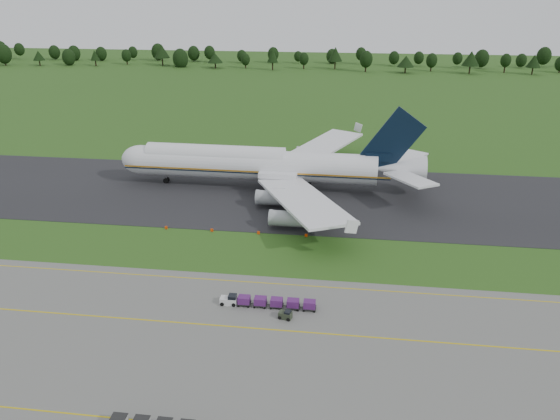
# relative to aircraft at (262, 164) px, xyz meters

# --- Properties ---
(ground) EXTENTS (600.00, 600.00, 0.00)m
(ground) POSITION_rel_aircraft_xyz_m (2.15, -32.23, -5.54)
(ground) COLOR #264D17
(ground) RESTS_ON ground
(apron) EXTENTS (300.00, 52.00, 0.06)m
(apron) POSITION_rel_aircraft_xyz_m (2.15, -66.23, -5.51)
(apron) COLOR #60605B
(apron) RESTS_ON ground
(taxiway) EXTENTS (300.00, 40.00, 0.08)m
(taxiway) POSITION_rel_aircraft_xyz_m (2.15, -4.23, -5.50)
(taxiway) COLOR black
(taxiway) RESTS_ON ground
(apron_markings) EXTENTS (300.00, 30.20, 0.01)m
(apron_markings) POSITION_rel_aircraft_xyz_m (2.15, -59.21, -5.48)
(apron_markings) COLOR #C3AC0B
(apron_markings) RESTS_ON apron
(tree_line) EXTENTS (527.18, 23.35, 11.82)m
(tree_line) POSITION_rel_aircraft_xyz_m (15.92, 186.64, 0.64)
(tree_line) COLOR black
(tree_line) RESTS_ON ground
(aircraft) EXTENTS (68.74, 67.42, 19.42)m
(aircraft) POSITION_rel_aircraft_xyz_m (0.00, 0.00, 0.00)
(aircraft) COLOR white
(aircraft) RESTS_ON ground
(baggage_train) EXTENTS (13.77, 1.46, 1.41)m
(baggage_train) POSITION_rel_aircraft_xyz_m (8.53, -48.76, -4.73)
(baggage_train) COLOR silver
(baggage_train) RESTS_ON apron
(utility_cart) EXTENTS (1.96, 1.44, 0.97)m
(utility_cart) POSITION_rel_aircraft_xyz_m (11.55, -51.34, -5.01)
(utility_cart) COLOR #2A3223
(utility_cart) RESTS_ON apron
(edge_markers) EXTENTS (26.89, 0.30, 0.60)m
(edge_markers) POSITION_rel_aircraft_xyz_m (-1.04, -24.73, -5.27)
(edge_markers) COLOR #E83D07
(edge_markers) RESTS_ON ground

